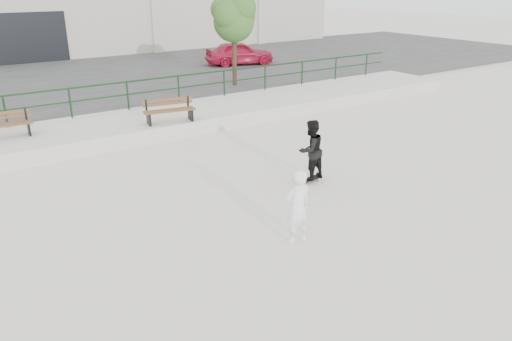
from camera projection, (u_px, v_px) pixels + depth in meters
ground at (295, 262)px, 9.24m from camera, size 120.00×120.00×0.00m
ledge at (115, 129)px, 16.46m from camera, size 30.00×3.00×0.50m
parking_strip at (51, 86)px, 23.00m from camera, size 60.00×14.00×0.50m
railing at (99, 92)px, 17.10m from camera, size 28.00×0.06×1.03m
bench_left at (3, 125)px, 14.64m from camera, size 1.66×0.60×0.75m
bench_right at (169, 111)px, 16.22m from camera, size 1.73×0.77×0.77m
tree at (234, 17)px, 20.98m from camera, size 2.16×1.92×3.85m
red_car at (239, 53)px, 26.98m from camera, size 3.90×2.41×1.24m
skateboard at (309, 179)px, 12.82m from camera, size 0.80×0.27×0.09m
standing_skater at (311, 150)px, 12.53m from camera, size 0.81×0.66×1.56m
seated_skater at (298, 207)px, 9.66m from camera, size 0.59×0.41×1.53m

